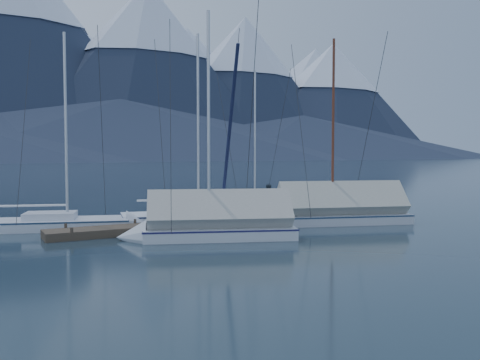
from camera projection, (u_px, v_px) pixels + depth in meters
name	position (u px, v px, depth m)	size (l,w,h in m)	color
ground	(261.00, 231.00, 22.87)	(1000.00, 1000.00, 0.00)	black
dock	(240.00, 223.00, 24.63)	(18.00, 1.50, 0.54)	#382D23
mooring_posts	(231.00, 219.00, 24.38)	(15.12, 1.52, 0.35)	#382D23
sailboat_open_left	(79.00, 225.00, 23.47)	(7.75, 4.24, 9.87)	silver
sailboat_open_mid	(209.00, 218.00, 25.92)	(8.15, 3.88, 10.40)	white
sailboat_open_right	(262.00, 213.00, 28.29)	(6.76, 2.86, 8.81)	silver
sailboat_covered_near	(329.00, 213.00, 25.26)	(8.13, 4.57, 10.12)	silver
sailboat_covered_far	(205.00, 227.00, 20.72)	(7.52, 4.54, 10.13)	silver
person	(269.00, 200.00, 25.64)	(0.58, 0.38, 1.60)	black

